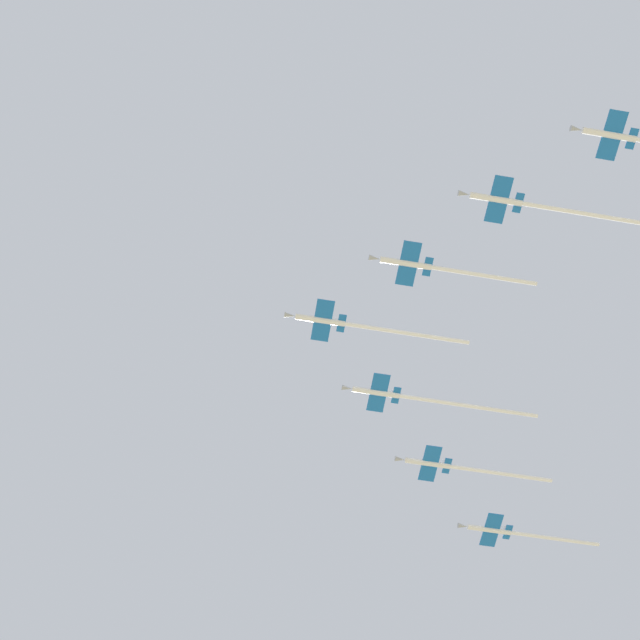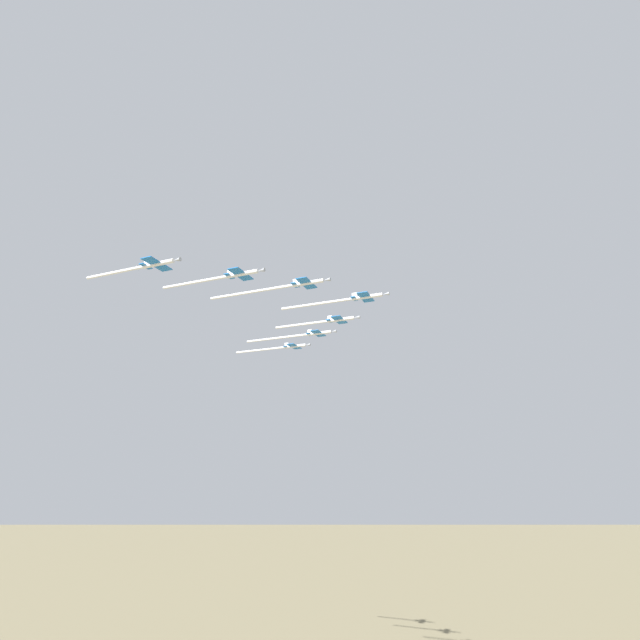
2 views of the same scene
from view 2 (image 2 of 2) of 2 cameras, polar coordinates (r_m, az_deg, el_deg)
The scene contains 7 objects.
jet_lead at distance 162.59m, azimuth 3.18°, elevation 2.49°, with size 19.60×36.79×2.79m.
jet_port_inner at distance 180.41m, azimuth 0.77°, elevation -0.16°, with size 17.44×32.38×2.79m.
jet_starboard_inner at distance 155.68m, azimuth -4.72°, elevation 4.04°, with size 21.68×41.06×2.79m.
jet_port_outer at distance 201.18m, azimuth -2.39°, elevation -1.89°, with size 20.69×39.02×2.79m.
jet_starboard_outer at distance 148.64m, azimuth -11.73°, elevation 5.17°, with size 18.34×34.22×2.79m.
jet_center_rear at distance 222.18m, azimuth -4.81°, elevation -3.40°, with size 19.24×36.05×2.79m.
jet_port_trail at distance 147.77m, azimuth -20.92°, elevation 6.11°, with size 17.31×32.10×2.79m.
Camera 2 is at (132.58, -42.37, 92.66)m, focal length 26.11 mm.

